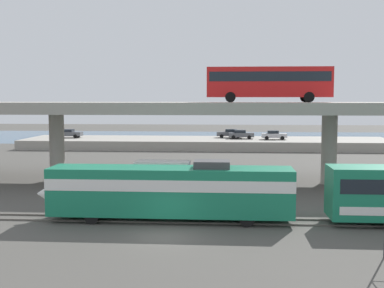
# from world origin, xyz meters

# --- Properties ---
(ground_plane) EXTENTS (260.00, 260.00, 0.00)m
(ground_plane) POSITION_xyz_m (0.00, 0.00, 0.00)
(ground_plane) COLOR #4C4944
(rail_strip_near) EXTENTS (110.00, 0.12, 0.12)m
(rail_strip_near) POSITION_xyz_m (0.00, 3.26, 0.06)
(rail_strip_near) COLOR #59544C
(rail_strip_near) RESTS_ON ground_plane
(rail_strip_far) EXTENTS (110.00, 0.12, 0.12)m
(rail_strip_far) POSITION_xyz_m (0.00, 4.74, 0.06)
(rail_strip_far) COLOR #59544C
(rail_strip_far) RESTS_ON ground_plane
(train_locomotive) EXTENTS (17.64, 3.04, 4.18)m
(train_locomotive) POSITION_xyz_m (-0.94, 4.00, 2.19)
(train_locomotive) COLOR #197A56
(train_locomotive) RESTS_ON ground_plane
(highway_overpass) EXTENTS (96.00, 10.81, 7.97)m
(highway_overpass) POSITION_xyz_m (0.00, 20.00, 7.22)
(highway_overpass) COLOR #9E998E
(highway_overpass) RESTS_ON ground_plane
(transit_bus_on_overpass) EXTENTS (12.00, 2.68, 3.40)m
(transit_bus_on_overpass) POSITION_xyz_m (7.65, 20.10, 10.03)
(transit_bus_on_overpass) COLOR red
(transit_bus_on_overpass) RESTS_ON highway_overpass
(service_truck_east) EXTENTS (6.80, 2.46, 3.04)m
(service_truck_east) POSITION_xyz_m (-0.91, 12.45, 1.64)
(service_truck_east) COLOR navy
(service_truck_east) RESTS_ON ground_plane
(pier_parking_lot) EXTENTS (61.28, 12.90, 1.54)m
(pier_parking_lot) POSITION_xyz_m (0.00, 55.00, 0.77)
(pier_parking_lot) COLOR #9E998E
(pier_parking_lot) RESTS_ON ground_plane
(parked_car_0) EXTENTS (4.09, 2.00, 1.50)m
(parked_car_0) POSITION_xyz_m (11.29, 54.13, 2.31)
(parked_car_0) COLOR #B7B7BC
(parked_car_0) RESTS_ON pier_parking_lot
(parked_car_1) EXTENTS (4.24, 1.95, 1.50)m
(parked_car_1) POSITION_xyz_m (5.89, 55.31, 2.31)
(parked_car_1) COLOR #515459
(parked_car_1) RESTS_ON pier_parking_lot
(parked_car_2) EXTENTS (4.49, 1.83, 1.50)m
(parked_car_2) POSITION_xyz_m (4.04, 57.46, 2.31)
(parked_car_2) COLOR #515459
(parked_car_2) RESTS_ON pier_parking_lot
(parked_car_3) EXTENTS (4.56, 2.00, 1.50)m
(parked_car_3) POSITION_xyz_m (-23.91, 55.35, 2.32)
(parked_car_3) COLOR #515459
(parked_car_3) RESTS_ON pier_parking_lot
(harbor_water) EXTENTS (140.00, 36.00, 0.01)m
(harbor_water) POSITION_xyz_m (0.00, 78.00, 0.00)
(harbor_water) COLOR #385B7A
(harbor_water) RESTS_ON ground_plane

